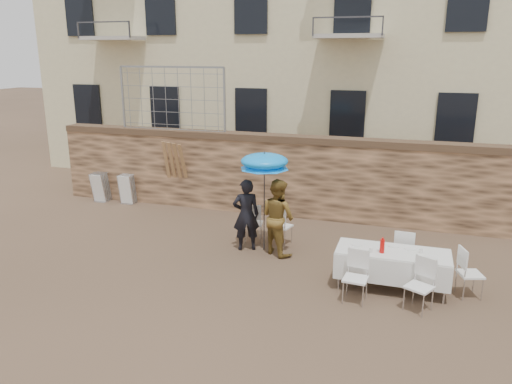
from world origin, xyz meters
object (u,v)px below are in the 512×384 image
(banquet_table, at_px, (393,253))
(table_chair_back, at_px, (404,251))
(table_chair_front_left, at_px, (356,277))
(man_suit, at_px, (246,215))
(couple_chair_left, at_px, (254,222))
(table_chair_front_right, at_px, (419,286))
(soda_bottle, at_px, (382,246))
(chair_stack_left, at_px, (104,186))
(table_chair_side, at_px, (470,273))
(umbrella, at_px, (264,164))
(couple_chair_right, at_px, (282,225))
(chair_stack_right, at_px, (130,188))
(woman_dress, at_px, (278,217))

(banquet_table, height_order, table_chair_back, table_chair_back)
(table_chair_front_left, bearing_deg, man_suit, 151.45)
(couple_chair_left, height_order, table_chair_front_left, same)
(couple_chair_left, relative_size, banquet_table, 0.46)
(table_chair_front_right, bearing_deg, table_chair_back, 128.56)
(soda_bottle, xyz_separation_m, chair_stack_left, (-8.53, 3.63, -0.45))
(banquet_table, distance_m, table_chair_side, 1.43)
(umbrella, relative_size, soda_bottle, 8.23)
(soda_bottle, bearing_deg, table_chair_back, 67.17)
(chair_stack_left, bearing_deg, table_chair_side, -18.44)
(soda_bottle, xyz_separation_m, table_chair_back, (0.40, 0.95, -0.43))
(table_chair_front_left, distance_m, table_chair_front_right, 1.10)
(table_chair_front_right, bearing_deg, soda_bottle, 167.00)
(couple_chair_left, bearing_deg, man_suit, 78.62)
(couple_chair_right, xyz_separation_m, table_chair_front_right, (3.09, -2.34, 0.00))
(chair_stack_right, bearing_deg, table_chair_front_right, -26.91)
(table_chair_back, bearing_deg, chair_stack_left, -13.41)
(soda_bottle, height_order, chair_stack_right, soda_bottle)
(chair_stack_left, bearing_deg, table_chair_front_left, -27.48)
(table_chair_side, bearing_deg, soda_bottle, 80.64)
(chair_stack_left, bearing_deg, man_suit, -24.19)
(banquet_table, xyz_separation_m, table_chair_front_left, (-0.60, -0.75, -0.25))
(man_suit, height_order, umbrella, umbrella)
(table_chair_back, height_order, chair_stack_left, table_chair_back)
(man_suit, xyz_separation_m, banquet_table, (3.29, -1.04, -0.10))
(couple_chair_right, bearing_deg, couple_chair_left, 14.43)
(couple_chair_left, xyz_separation_m, chair_stack_right, (-4.54, 1.89, -0.02))
(couple_chair_left, bearing_deg, woman_dress, 132.37)
(table_chair_front_left, bearing_deg, woman_dress, 142.42)
(table_chair_side, bearing_deg, woman_dress, 58.40)
(table_chair_front_right, height_order, chair_stack_right, table_chair_front_right)
(table_chair_back, bearing_deg, couple_chair_left, -9.40)
(woman_dress, height_order, chair_stack_right, woman_dress)
(man_suit, xyz_separation_m, chair_stack_left, (-5.44, 2.44, -0.38))
(couple_chair_left, xyz_separation_m, table_chair_back, (3.49, -0.79, 0.00))
(soda_bottle, distance_m, chair_stack_left, 9.28)
(couple_chair_right, height_order, table_chair_front_right, same)
(banquet_table, distance_m, table_chair_front_left, 0.99)
(couple_chair_right, bearing_deg, soda_bottle, 158.47)
(woman_dress, xyz_separation_m, chair_stack_left, (-6.19, 2.44, -0.40))
(soda_bottle, bearing_deg, table_chair_front_right, -40.60)
(soda_bottle, bearing_deg, banquet_table, 36.87)
(table_chair_front_right, bearing_deg, couple_chair_right, 170.55)
(table_chair_front_right, xyz_separation_m, table_chair_side, (0.90, 0.85, 0.00))
(soda_bottle, distance_m, chair_stack_right, 8.46)
(chair_stack_left, bearing_deg, table_chair_back, -16.70)
(table_chair_front_right, relative_size, table_chair_side, 1.00)
(soda_bottle, bearing_deg, umbrella, 154.47)
(umbrella, height_order, chair_stack_left, umbrella)
(couple_chair_left, relative_size, table_chair_back, 1.00)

